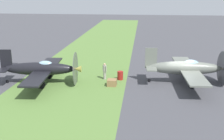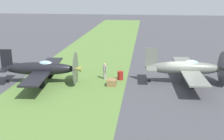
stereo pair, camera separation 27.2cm
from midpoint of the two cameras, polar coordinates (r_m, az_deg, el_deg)
The scene contains 7 objects.
ground_plane at distance 28.92m, azimuth 13.87°, elevation -2.55°, with size 160.00×160.00×0.00m, color #424247.
grass_verge at distance 29.57m, azimuth -7.39°, elevation -1.78°, with size 120.00×11.00×0.01m, color #567A38.
airplane_lead at distance 28.54m, azimuth 15.30°, elevation 0.36°, with size 10.40×8.24×3.71m.
airplane_wingman at distance 28.40m, azimuth -14.12°, elevation 0.28°, with size 10.16×8.04×3.61m.
ground_crew_chief at distance 28.93m, azimuth -1.24°, elevation -0.17°, with size 0.50×0.45×1.73m.
fuel_drum at distance 28.90m, azimuth 2.00°, elevation -1.15°, with size 0.60×0.60×0.90m, color maroon.
supply_crate at distance 27.12m, azimuth 0.25°, elevation -2.60°, with size 0.90×0.90×0.64m, color olive.
Camera 2 is at (27.21, -3.52, 9.03)m, focal length 44.40 mm.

